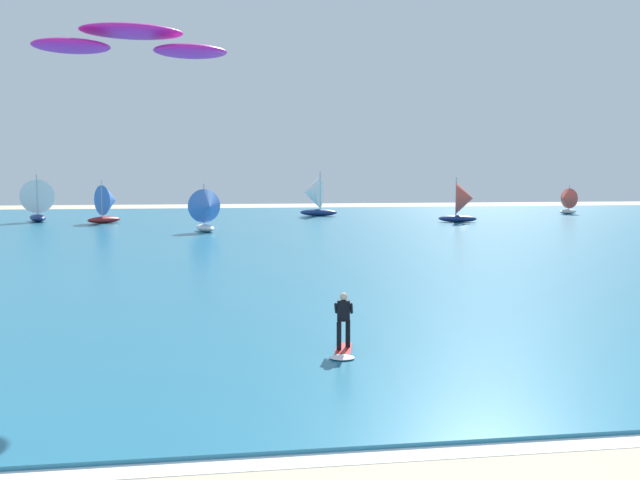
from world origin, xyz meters
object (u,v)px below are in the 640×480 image
Objects in this scene: kitesurfer at (343,331)px; kite at (132,42)px; sailboat_far_right at (207,210)px; sailboat_leading at (463,202)px; sailboat_trailing at (313,196)px; sailboat_near_shore at (36,200)px; sailboat_mid_right at (566,201)px; sailboat_anchored_offshore at (108,203)px.

kite is at bearing 145.95° from kitesurfer.
kite is at bearing -92.57° from sailboat_far_right.
sailboat_trailing is (-13.90, 12.76, 0.30)m from sailboat_leading.
sailboat_mid_right is at bearing 3.98° from sailboat_near_shore.
sailboat_far_right is 0.90× the size of sailboat_leading.
sailboat_trailing is (-31.77, 0.42, 0.78)m from sailboat_mid_right.
sailboat_anchored_offshore is (-10.11, 12.69, 0.09)m from sailboat_far_right.
sailboat_mid_right is (61.95, 4.31, -0.63)m from sailboat_near_shore.
sailboat_leading is 18.87m from sailboat_trailing.
sailboat_anchored_offshore is (-14.55, 54.15, 1.38)m from kitesurfer.
sailboat_anchored_offshore is (-54.04, -7.94, 0.35)m from sailboat_mid_right.
sailboat_trailing is (30.18, 4.73, 0.15)m from sailboat_near_shore.
sailboat_far_right is 16.23m from sailboat_anchored_offshore.
sailboat_trailing is at bearing 8.91° from sailboat_near_shore.
sailboat_mid_right is 0.77× the size of sailboat_leading.
kitesurfer is 0.44× the size of sailboat_leading.
sailboat_leading is 1.07× the size of sailboat_anchored_offshore.
sailboat_trailing is at bearing 137.43° from sailboat_leading.
sailboat_leading is (27.73, 45.61, -7.12)m from kite.
sailboat_near_shore is 44.80m from sailboat_leading.
sailboat_leading reaches higher than sailboat_far_right.
sailboat_far_right is at bearing -42.16° from sailboat_near_shore.
sailboat_anchored_offshore is at bearing 128.56° from sailboat_far_right.
sailboat_near_shore is 8.71m from sailboat_anchored_offshore.
sailboat_anchored_offshore is at bearing -159.42° from sailboat_trailing.
sailboat_far_right is 0.96× the size of sailboat_anchored_offshore.
sailboat_far_right is (-4.44, 41.46, 1.30)m from kitesurfer.
kitesurfer is 0.57× the size of sailboat_mid_right.
sailboat_leading is 36.43m from sailboat_anchored_offshore.
sailboat_leading is at bearing -145.37° from sailboat_mid_right.
sailboat_anchored_offshore is at bearing 105.04° from kitesurfer.
sailboat_near_shore is at bearing 106.95° from kite.
kite reaches higher than sailboat_anchored_offshore.
sailboat_far_right is 24.32m from sailboat_near_shore.
sailboat_mid_right is at bearing 51.80° from kite.
sailboat_anchored_offshore is at bearing -24.66° from sailboat_near_shore.
sailboat_near_shore reaches higher than kitesurfer.
sailboat_anchored_offshore is at bearing -171.64° from sailboat_mid_right.
kite is at bearing -80.42° from sailboat_anchored_offshore.
kite is 1.74× the size of sailboat_mid_right.
sailboat_near_shore is at bearing 169.67° from sailboat_leading.
sailboat_trailing is 1.22× the size of sailboat_anchored_offshore.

